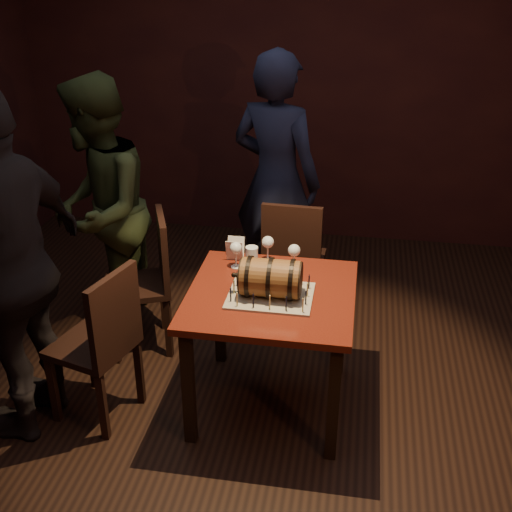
# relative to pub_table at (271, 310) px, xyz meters

# --- Properties ---
(room_shell) EXTENTS (5.04, 5.04, 2.80)m
(room_shell) POSITION_rel_pub_table_xyz_m (-0.05, -0.02, 0.76)
(room_shell) COLOR black
(room_shell) RESTS_ON ground
(pub_table) EXTENTS (0.90, 0.90, 0.75)m
(pub_table) POSITION_rel_pub_table_xyz_m (0.00, 0.00, 0.00)
(pub_table) COLOR #4E140D
(pub_table) RESTS_ON ground
(cake_board) EXTENTS (0.45, 0.35, 0.01)m
(cake_board) POSITION_rel_pub_table_xyz_m (0.00, -0.05, 0.12)
(cake_board) COLOR #9F9380
(cake_board) RESTS_ON pub_table
(barrel_cake) EXTENTS (0.37, 0.22, 0.22)m
(barrel_cake) POSITION_rel_pub_table_xyz_m (0.00, -0.05, 0.22)
(barrel_cake) COLOR brown
(barrel_cake) RESTS_ON cake_board
(birthday_candles) EXTENTS (0.40, 0.30, 0.09)m
(birthday_candles) POSITION_rel_pub_table_xyz_m (0.00, -0.05, 0.16)
(birthday_candles) COLOR #DED384
(birthday_candles) RESTS_ON cake_board
(wine_glass_left) EXTENTS (0.07, 0.07, 0.16)m
(wine_glass_left) POSITION_rel_pub_table_xyz_m (-0.25, 0.26, 0.23)
(wine_glass_left) COLOR silver
(wine_glass_left) RESTS_ON pub_table
(wine_glass_mid) EXTENTS (0.07, 0.07, 0.16)m
(wine_glass_mid) POSITION_rel_pub_table_xyz_m (-0.08, 0.37, 0.23)
(wine_glass_mid) COLOR silver
(wine_glass_mid) RESTS_ON pub_table
(wine_glass_right) EXTENTS (0.07, 0.07, 0.16)m
(wine_glass_right) POSITION_rel_pub_table_xyz_m (0.09, 0.28, 0.23)
(wine_glass_right) COLOR silver
(wine_glass_right) RESTS_ON pub_table
(pint_of_ale) EXTENTS (0.07, 0.07, 0.15)m
(pint_of_ale) POSITION_rel_pub_table_xyz_m (-0.15, 0.23, 0.18)
(pint_of_ale) COLOR silver
(pint_of_ale) RESTS_ON pub_table
(menu_card) EXTENTS (0.10, 0.05, 0.13)m
(menu_card) POSITION_rel_pub_table_xyz_m (-0.27, 0.36, 0.17)
(menu_card) COLOR white
(menu_card) RESTS_ON pub_table
(chair_back) EXTENTS (0.42, 0.42, 0.93)m
(chair_back) POSITION_rel_pub_table_xyz_m (0.02, 0.92, -0.12)
(chair_back) COLOR black
(chair_back) RESTS_ON ground
(chair_left_rear) EXTENTS (0.52, 0.52, 0.93)m
(chair_left_rear) POSITION_rel_pub_table_xyz_m (-0.87, 0.49, -0.12)
(chair_left_rear) COLOR black
(chair_left_rear) RESTS_ON ground
(chair_left_front) EXTENTS (0.49, 0.49, 0.93)m
(chair_left_front) POSITION_rel_pub_table_xyz_m (-0.88, -0.26, -0.12)
(chair_left_front) COLOR black
(chair_left_front) RESTS_ON ground
(person_back) EXTENTS (0.78, 0.64, 1.84)m
(person_back) POSITION_rel_pub_table_xyz_m (-0.16, 1.30, 0.28)
(person_back) COLOR black
(person_back) RESTS_ON ground
(person_left_rear) EXTENTS (0.82, 0.97, 1.75)m
(person_left_rear) POSITION_rel_pub_table_xyz_m (-1.23, 0.65, 0.24)
(person_left_rear) COLOR #313A1D
(person_left_rear) RESTS_ON ground
(person_left_front) EXTENTS (0.61, 1.18, 1.92)m
(person_left_front) POSITION_rel_pub_table_xyz_m (-1.29, -0.34, 0.32)
(person_left_front) COLOR black
(person_left_front) RESTS_ON ground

